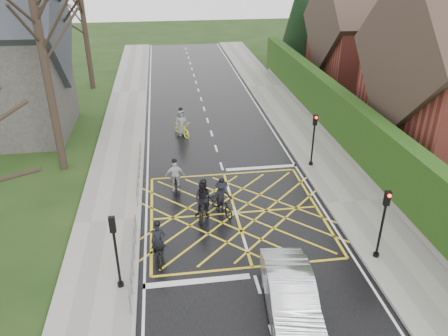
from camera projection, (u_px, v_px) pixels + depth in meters
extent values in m
plane|color=black|center=(236.00, 213.00, 20.94)|extent=(120.00, 120.00, 0.00)
cube|color=black|center=(236.00, 213.00, 20.94)|extent=(9.00, 80.00, 0.01)
cube|color=gray|center=(355.00, 202.00, 21.66)|extent=(3.00, 80.00, 0.15)
cube|color=gray|center=(108.00, 222.00, 20.15)|extent=(3.00, 80.00, 0.15)
cube|color=slate|center=(343.00, 146.00, 27.04)|extent=(0.50, 38.00, 0.70)
cube|color=#19320D|center=(347.00, 120.00, 26.24)|extent=(0.90, 38.00, 2.80)
cube|color=maroon|center=(371.00, 56.00, 37.28)|extent=(9.00, 8.00, 6.00)
cube|color=#372821|center=(377.00, 20.00, 35.95)|extent=(9.80, 8.80, 8.80)
cylinder|color=black|center=(297.00, 63.00, 44.91)|extent=(0.50, 0.50, 1.20)
cone|color=black|center=(300.00, 18.00, 42.90)|extent=(4.60, 4.60, 10.00)
cube|color=#2D2B28|center=(0.00, 83.00, 28.21)|extent=(8.00, 7.00, 7.00)
cylinder|color=black|center=(47.00, 74.00, 22.58)|extent=(0.44, 0.44, 11.00)
cylinder|color=black|center=(56.00, 36.00, 29.27)|extent=(0.44, 0.44, 12.00)
cylinder|color=black|center=(85.00, 31.00, 36.86)|extent=(0.44, 0.44, 10.00)
cylinder|color=slate|center=(132.00, 250.00, 16.82)|extent=(0.05, 5.00, 0.05)
cylinder|color=slate|center=(133.00, 259.00, 17.02)|extent=(0.04, 5.00, 0.04)
cylinder|color=slate|center=(130.00, 307.00, 14.84)|extent=(0.04, 0.04, 1.00)
cylinder|color=slate|center=(136.00, 224.00, 19.25)|extent=(0.04, 0.04, 1.00)
cylinder|color=slate|center=(138.00, 164.00, 23.42)|extent=(0.05, 6.00, 0.05)
cylinder|color=slate|center=(139.00, 171.00, 23.63)|extent=(0.04, 6.00, 0.04)
cylinder|color=slate|center=(137.00, 200.00, 21.01)|extent=(0.04, 0.04, 1.00)
cylinder|color=slate|center=(141.00, 149.00, 26.29)|extent=(0.04, 0.04, 1.00)
cylinder|color=black|center=(313.00, 143.00, 24.59)|extent=(0.10, 0.10, 3.00)
cylinder|color=black|center=(311.00, 165.00, 25.21)|extent=(0.24, 0.24, 0.30)
cube|color=black|center=(315.00, 120.00, 23.95)|extent=(0.22, 0.16, 0.62)
sphere|color=#FF0C0C|center=(316.00, 118.00, 23.77)|extent=(0.14, 0.14, 0.14)
cylinder|color=black|center=(381.00, 229.00, 17.20)|extent=(0.10, 0.10, 3.00)
cylinder|color=black|center=(376.00, 256.00, 17.81)|extent=(0.24, 0.24, 0.30)
cube|color=black|center=(387.00, 198.00, 16.56)|extent=(0.22, 0.16, 0.62)
sphere|color=#FF0C0C|center=(390.00, 196.00, 16.37)|extent=(0.14, 0.14, 0.14)
cylinder|color=black|center=(117.00, 257.00, 15.65)|extent=(0.10, 0.10, 3.00)
cylinder|color=black|center=(121.00, 286.00, 16.27)|extent=(0.24, 0.24, 0.30)
cube|color=black|center=(112.00, 224.00, 15.01)|extent=(0.22, 0.16, 0.62)
sphere|color=#FF0C0C|center=(112.00, 218.00, 15.03)|extent=(0.14, 0.14, 0.14)
imported|color=black|center=(159.00, 249.00, 17.66)|extent=(0.82, 1.91, 0.98)
imported|color=black|center=(158.00, 241.00, 17.60)|extent=(0.64, 0.45, 1.66)
sphere|color=black|center=(157.00, 223.00, 17.21)|extent=(0.26, 0.26, 0.26)
imported|color=black|center=(204.00, 207.00, 20.29)|extent=(1.21, 2.12, 1.23)
imported|color=black|center=(204.00, 200.00, 20.23)|extent=(1.09, 0.97, 1.88)
sphere|color=black|center=(203.00, 182.00, 19.79)|extent=(0.29, 0.29, 0.29)
imported|color=black|center=(222.00, 204.00, 20.75)|extent=(1.36, 1.98, 0.98)
imported|color=black|center=(222.00, 197.00, 20.68)|extent=(1.24, 1.01, 1.67)
sphere|color=black|center=(222.00, 181.00, 20.29)|extent=(0.26, 0.26, 0.26)
imported|color=black|center=(175.00, 182.00, 22.58)|extent=(0.54, 1.84, 1.10)
imported|color=#B8B9BD|center=(175.00, 176.00, 22.54)|extent=(0.99, 0.42, 1.68)
sphere|color=black|center=(174.00, 161.00, 22.14)|extent=(0.26, 0.26, 0.26)
imported|color=#C6CA18|center=(182.00, 128.00, 29.20)|extent=(1.48, 2.12, 1.06)
imported|color=slate|center=(181.00, 122.00, 29.12)|extent=(1.04, 0.88, 1.80)
sphere|color=black|center=(181.00, 109.00, 28.70)|extent=(0.28, 0.28, 0.28)
imported|color=silver|center=(291.00, 296.00, 14.96)|extent=(2.02, 4.71, 1.51)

